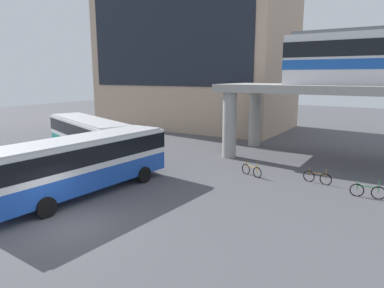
# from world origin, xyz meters

# --- Properties ---
(ground_plane) EXTENTS (120.00, 120.00, 0.00)m
(ground_plane) POSITION_xyz_m (0.00, 10.00, 0.00)
(ground_plane) COLOR #515156
(station_building) EXTENTS (23.78, 12.86, 19.76)m
(station_building) POSITION_xyz_m (-11.71, 29.76, 9.88)
(station_building) COLOR tan
(station_building) RESTS_ON ground_plane
(bus_main) EXTENTS (3.26, 11.18, 3.22)m
(bus_main) POSITION_xyz_m (-2.76, 3.23, 1.99)
(bus_main) COLOR #1E4CB2
(bus_main) RESTS_ON ground_plane
(bus_secondary) EXTENTS (11.22, 6.29, 3.22)m
(bus_secondary) POSITION_xyz_m (-8.87, 9.11, 1.99)
(bus_secondary) COLOR teal
(bus_secondary) RESTS_ON ground_plane
(bicycle_green) EXTENTS (1.79, 0.22, 1.04)m
(bicycle_green) POSITION_xyz_m (10.76, 10.94, 0.36)
(bicycle_green) COLOR black
(bicycle_green) RESTS_ON ground_plane
(bicycle_orange) EXTENTS (1.67, 0.75, 1.04)m
(bicycle_orange) POSITION_xyz_m (3.82, 11.52, 0.36)
(bicycle_orange) COLOR black
(bicycle_orange) RESTS_ON ground_plane
(bicycle_brown) EXTENTS (1.78, 0.35, 1.04)m
(bicycle_brown) POSITION_xyz_m (7.86, 12.16, 0.36)
(bicycle_brown) COLOR black
(bicycle_brown) RESTS_ON ground_plane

